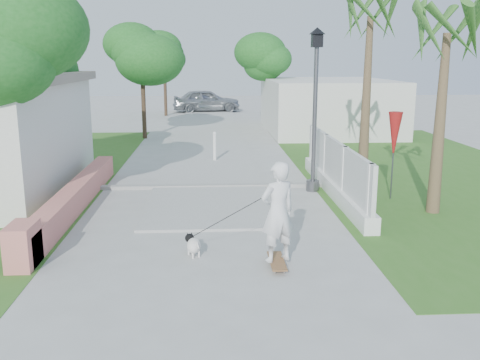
{
  "coord_description": "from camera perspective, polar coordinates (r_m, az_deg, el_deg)",
  "views": [
    {
      "loc": [
        0.04,
        -8.96,
        3.64
      ],
      "look_at": [
        0.67,
        2.16,
        1.1
      ],
      "focal_mm": 40.0,
      "sensor_mm": 36.0,
      "label": 1
    }
  ],
  "objects": [
    {
      "name": "ground",
      "position": [
        9.67,
        -3.27,
        -9.28
      ],
      "size": [
        90.0,
        90.0,
        0.0
      ],
      "primitive_type": "plane",
      "color": "#B7B7B2",
      "rests_on": "ground"
    },
    {
      "name": "path_strip",
      "position": [
        29.18,
        -3.31,
        5.72
      ],
      "size": [
        3.2,
        36.0,
        0.06
      ],
      "primitive_type": "cube",
      "color": "#B7B7B2",
      "rests_on": "ground"
    },
    {
      "name": "curb",
      "position": [
        15.38,
        -3.29,
        -0.66
      ],
      "size": [
        6.5,
        0.25,
        0.1
      ],
      "primitive_type": "cube",
      "color": "#999993",
      "rests_on": "ground"
    },
    {
      "name": "grass_right",
      "position": [
        18.69,
        18.71,
        0.95
      ],
      "size": [
        8.0,
        20.0,
        0.01
      ],
      "primitive_type": "cube",
      "color": "#376B22",
      "rests_on": "ground"
    },
    {
      "name": "pink_wall",
      "position": [
        13.37,
        -17.6,
        -2.18
      ],
      "size": [
        0.45,
        8.2,
        0.8
      ],
      "color": "#DC7971",
      "rests_on": "ground"
    },
    {
      "name": "lattice_fence",
      "position": [
        14.69,
        10.07,
        0.49
      ],
      "size": [
        0.35,
        7.0,
        1.5
      ],
      "color": "white",
      "rests_on": "ground"
    },
    {
      "name": "building_right",
      "position": [
        27.71,
        9.29,
        7.84
      ],
      "size": [
        6.0,
        8.0,
        2.6
      ],
      "primitive_type": "cube",
      "color": "silver",
      "rests_on": "ground"
    },
    {
      "name": "street_lamp",
      "position": [
        14.79,
        8.01,
        8.02
      ],
      "size": [
        0.44,
        0.44,
        4.44
      ],
      "color": "#59595E",
      "rests_on": "ground"
    },
    {
      "name": "bollard",
      "position": [
        19.2,
        -2.72,
        3.68
      ],
      "size": [
        0.14,
        0.14,
        1.09
      ],
      "color": "white",
      "rests_on": "ground"
    },
    {
      "name": "patio_umbrella",
      "position": [
        14.41,
        16.15,
        4.55
      ],
      "size": [
        0.36,
        0.36,
        2.3
      ],
      "color": "#59595E",
      "rests_on": "ground"
    },
    {
      "name": "tree_left_mid",
      "position": [
        18.29,
        -21.25,
        11.55
      ],
      "size": [
        3.2,
        3.2,
        4.85
      ],
      "color": "#4C3826",
      "rests_on": "ground"
    },
    {
      "name": "tree_path_left",
      "position": [
        25.12,
        -10.41,
        13.06
      ],
      "size": [
        3.4,
        3.4,
        5.23
      ],
      "color": "#4C3826",
      "rests_on": "ground"
    },
    {
      "name": "tree_path_right",
      "position": [
        29.11,
        3.11,
        12.55
      ],
      "size": [
        3.0,
        3.0,
        4.79
      ],
      "color": "#4C3826",
      "rests_on": "ground"
    },
    {
      "name": "tree_path_far",
      "position": [
        35.05,
        -8.06,
        13.02
      ],
      "size": [
        3.2,
        3.2,
        5.17
      ],
      "color": "#4C3826",
      "rests_on": "ground"
    },
    {
      "name": "palm_far",
      "position": [
        16.14,
        13.69,
        15.5
      ],
      "size": [
        1.8,
        1.8,
        5.3
      ],
      "color": "brown",
      "rests_on": "ground"
    },
    {
      "name": "palm_near",
      "position": [
        13.29,
        21.15,
        13.37
      ],
      "size": [
        1.8,
        1.8,
        4.7
      ],
      "color": "brown",
      "rests_on": "ground"
    },
    {
      "name": "skateboarder",
      "position": [
        9.64,
        0.52,
        -3.91
      ],
      "size": [
        1.89,
        1.29,
        1.91
      ],
      "rotation": [
        0.0,
        0.0,
        3.55
      ],
      "color": "brown",
      "rests_on": "ground"
    },
    {
      "name": "dog",
      "position": [
        10.17,
        -5.03,
        -6.86
      ],
      "size": [
        0.41,
        0.56,
        0.4
      ],
      "rotation": [
        0.0,
        0.0,
        0.41
      ],
      "color": "white",
      "rests_on": "ground"
    },
    {
      "name": "parked_car",
      "position": [
        37.5,
        -3.6,
        8.46
      ],
      "size": [
        4.81,
        2.43,
        1.57
      ],
      "primitive_type": "imported",
      "rotation": [
        0.0,
        0.0,
        1.7
      ],
      "color": "#A3A7AB",
      "rests_on": "ground"
    }
  ]
}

